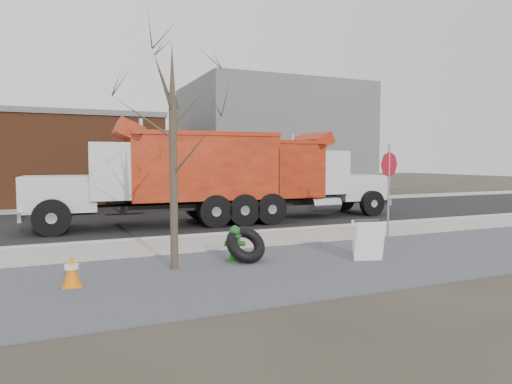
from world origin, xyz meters
name	(u,v)px	position (x,y,z in m)	size (l,w,h in m)	color
ground	(257,242)	(0.00, 0.00, 0.00)	(120.00, 120.00, 0.00)	#383328
gravel_verge	(314,265)	(0.00, -3.50, 0.01)	(60.00, 5.00, 0.03)	slate
sidewalk	(253,239)	(0.00, 0.25, 0.03)	(60.00, 2.50, 0.06)	#9E9B93
curb	(239,233)	(0.00, 1.55, 0.06)	(60.00, 0.15, 0.11)	#9E9B93
road	(200,218)	(0.00, 6.30, 0.01)	(60.00, 9.40, 0.02)	black
far_sidewalk	(171,206)	(0.00, 12.00, 0.03)	(60.00, 2.00, 0.06)	#9E9B93
building_grey	(271,141)	(9.00, 18.00, 4.00)	(12.00, 10.00, 8.00)	slate
bare_tree	(173,127)	(-3.20, -2.60, 3.30)	(3.20, 3.20, 5.20)	#382D23
fire_hydrant	(235,245)	(-1.63, -2.41, 0.43)	(0.53, 0.52, 0.93)	#25632F
truck_tire	(246,244)	(-1.40, -2.55, 0.45)	(1.15, 1.03, 0.96)	black
stop_sign	(389,175)	(4.20, -1.10, 2.07)	(0.81, 0.24, 3.06)	gray
sandwich_board	(368,240)	(1.47, -3.67, 0.54)	(0.83, 0.65, 1.02)	white
traffic_cone_far	(72,271)	(-5.43, -3.28, 0.35)	(0.36, 0.36, 0.69)	orange
dump_truck_red_a	(283,175)	(3.40, 4.94, 1.89)	(9.25, 2.59, 3.72)	black
dump_truck_red_b	(169,174)	(-1.72, 4.52, 2.03)	(9.61, 3.16, 3.98)	black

